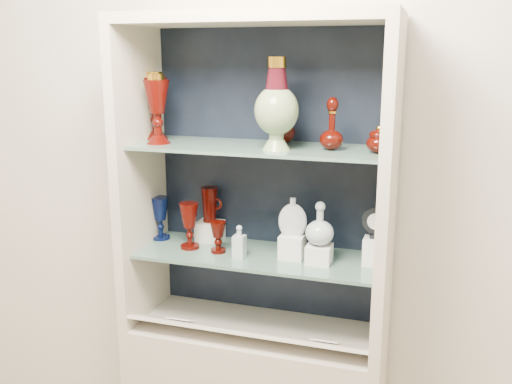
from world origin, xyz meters
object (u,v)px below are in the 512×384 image
(ruby_decanter_b, at_px, (332,122))
(lidded_bowl, at_px, (379,139))
(cobalt_goblet, at_px, (160,218))
(ruby_pitcher, at_px, (210,205))
(cameo_medallion, at_px, (376,223))
(enamel_urn, at_px, (277,104))
(flat_flask, at_px, (293,216))
(clear_round_decanter, at_px, (320,225))
(ruby_goblet_tall, at_px, (189,226))
(ruby_goblet_small, at_px, (218,237))
(pedestal_lamp_right, at_px, (157,109))
(pedestal_lamp_left, at_px, (155,106))
(clear_square_bottle, at_px, (239,241))
(ruby_decanter_a, at_px, (282,110))

(ruby_decanter_b, xyz_separation_m, lidded_bowl, (0.17, -0.02, -0.05))
(cobalt_goblet, distance_m, ruby_pitcher, 0.22)
(cameo_medallion, bearing_deg, enamel_urn, -162.50)
(flat_flask, relative_size, clear_round_decanter, 0.95)
(cobalt_goblet, bearing_deg, ruby_goblet_tall, -23.58)
(ruby_decanter_b, height_order, ruby_pitcher, ruby_decanter_b)
(flat_flask, bearing_deg, clear_round_decanter, -21.40)
(ruby_goblet_small, bearing_deg, ruby_decanter_b, 3.18)
(pedestal_lamp_right, bearing_deg, ruby_decanter_b, 4.15)
(ruby_decanter_b, relative_size, ruby_goblet_small, 1.60)
(pedestal_lamp_left, distance_m, clear_round_decanter, 0.80)
(ruby_goblet_tall, relative_size, flat_flask, 1.23)
(pedestal_lamp_right, bearing_deg, enamel_urn, -0.85)
(ruby_goblet_small, distance_m, clear_square_bottle, 0.10)
(pedestal_lamp_left, height_order, flat_flask, pedestal_lamp_left)
(ruby_decanter_b, xyz_separation_m, ruby_goblet_small, (-0.43, -0.02, -0.46))
(ruby_decanter_a, height_order, lidded_bowl, ruby_decanter_a)
(ruby_goblet_tall, bearing_deg, clear_square_bottle, -11.15)
(ruby_goblet_small, distance_m, cameo_medallion, 0.60)
(pedestal_lamp_right, relative_size, ruby_decanter_a, 1.01)
(cameo_medallion, bearing_deg, pedestal_lamp_right, -170.19)
(clear_round_decanter, bearing_deg, cobalt_goblet, 173.12)
(lidded_bowl, bearing_deg, pedestal_lamp_right, -177.80)
(pedestal_lamp_left, xyz_separation_m, ruby_decanter_b, (0.71, -0.06, -0.03))
(lidded_bowl, relative_size, ruby_goblet_tall, 0.53)
(pedestal_lamp_right, bearing_deg, cobalt_goblet, 120.11)
(cobalt_goblet, xyz_separation_m, flat_flask, (0.58, -0.06, 0.08))
(clear_square_bottle, xyz_separation_m, clear_round_decanter, (0.30, 0.03, 0.08))
(ruby_goblet_tall, distance_m, ruby_pitcher, 0.14)
(enamel_urn, height_order, ruby_goblet_tall, enamel_urn)
(ruby_decanter_a, distance_m, clear_square_bottle, 0.52)
(flat_flask, height_order, clear_round_decanter, flat_flask)
(pedestal_lamp_right, height_order, flat_flask, pedestal_lamp_right)
(clear_round_decanter, xyz_separation_m, cameo_medallion, (0.19, 0.05, 0.01))
(clear_square_bottle, distance_m, flat_flask, 0.22)
(cobalt_goblet, xyz_separation_m, cameo_medallion, (0.88, -0.03, 0.07))
(pedestal_lamp_left, height_order, ruby_pitcher, pedestal_lamp_left)
(cobalt_goblet, bearing_deg, cameo_medallion, -2.21)
(cobalt_goblet, bearing_deg, ruby_decanter_b, -4.79)
(ruby_pitcher, xyz_separation_m, flat_flask, (0.38, -0.10, 0.01))
(cobalt_goblet, bearing_deg, lidded_bowl, -4.92)
(ruby_goblet_small, height_order, ruby_pitcher, ruby_pitcher)
(clear_round_decanter, bearing_deg, clear_square_bottle, -173.77)
(enamel_urn, bearing_deg, pedestal_lamp_right, 179.15)
(pedestal_lamp_right, height_order, ruby_pitcher, pedestal_lamp_right)
(ruby_goblet_tall, distance_m, clear_square_bottle, 0.23)
(cobalt_goblet, xyz_separation_m, ruby_pitcher, (0.20, 0.05, 0.06))
(pedestal_lamp_right, distance_m, cobalt_goblet, 0.48)
(ruby_pitcher, height_order, cameo_medallion, ruby_pitcher)
(ruby_decanter_b, distance_m, clear_round_decanter, 0.37)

